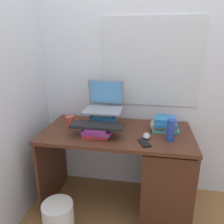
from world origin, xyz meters
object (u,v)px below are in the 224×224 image
book_stack_side (165,124)px  cell_phone (144,143)px  desk (152,171)px  computer_mouse (147,136)px  book_stack_keyboard_riser (97,132)px  wastebasket (59,221)px  keyboard (97,126)px  laptop (104,103)px  mug (70,121)px  book_stack_tall (103,119)px  water_bottle (171,130)px

book_stack_side → cell_phone: bearing=-119.8°
desk → computer_mouse: 0.38m
book_stack_keyboard_riser → cell_phone: size_ratio=1.79×
book_stack_side → wastebasket: book_stack_side is taller
book_stack_keyboard_riser → keyboard: 0.05m
book_stack_keyboard_riser → keyboard: (-0.00, 0.00, 0.05)m
laptop → book_stack_side: bearing=-5.2°
desk → computer_mouse: bearing=-132.2°
keyboard → mug: (-0.29, 0.19, -0.05)m
book_stack_keyboard_riser → computer_mouse: size_ratio=2.35×
desk → book_stack_tall: 0.63m
book_stack_side → computer_mouse: 0.24m
desk → book_stack_side: book_stack_side is taller
laptop → wastebasket: laptop is taller
book_stack_tall → cell_phone: (0.38, -0.27, -0.07)m
book_stack_tall → laptop: (-0.00, 0.06, 0.14)m
book_stack_keyboard_riser → cell_phone: book_stack_keyboard_riser is taller
book_stack_tall → cell_phone: size_ratio=1.62×
book_stack_side → mug: book_stack_side is taller
computer_mouse → laptop: bearing=149.3°
water_bottle → wastebasket: size_ratio=0.56×
computer_mouse → mug: bearing=168.0°
book_stack_tall → water_bottle: bearing=-18.3°
laptop → mug: laptop is taller
book_stack_keyboard_riser → computer_mouse: bearing=7.1°
cell_phone → water_bottle: bearing=1.5°
wastebasket → desk: bearing=31.1°
computer_mouse → cell_phone: bearing=-97.8°
keyboard → computer_mouse: bearing=7.7°
water_bottle → wastebasket: water_bottle is taller
laptop → cell_phone: (0.38, -0.33, -0.21)m
book_stack_side → water_bottle: size_ratio=1.39×
keyboard → book_stack_keyboard_riser: bearing=-67.3°
laptop → cell_phone: 0.55m
book_stack_keyboard_riser → wastebasket: (-0.25, -0.31, -0.64)m
cell_phone → wastebasket: (-0.63, -0.25, -0.60)m
wastebasket → mug: bearing=95.2°
mug → book_stack_side: bearing=2.5°
desk → cell_phone: (-0.08, -0.17, 0.35)m
book_stack_side → keyboard: 0.60m
keyboard → book_stack_tall: bearing=89.2°
cell_phone → wastebasket: cell_phone is taller
mug → water_bottle: (0.87, -0.17, 0.04)m
book_stack_keyboard_riser → wastebasket: size_ratio=0.78×
keyboard → cell_phone: 0.40m
mug → cell_phone: bearing=-20.2°
book_stack_tall → mug: book_stack_tall is taller
cell_phone → desk: bearing=43.6°
water_bottle → cell_phone: size_ratio=1.29×
book_stack_tall → computer_mouse: 0.43m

